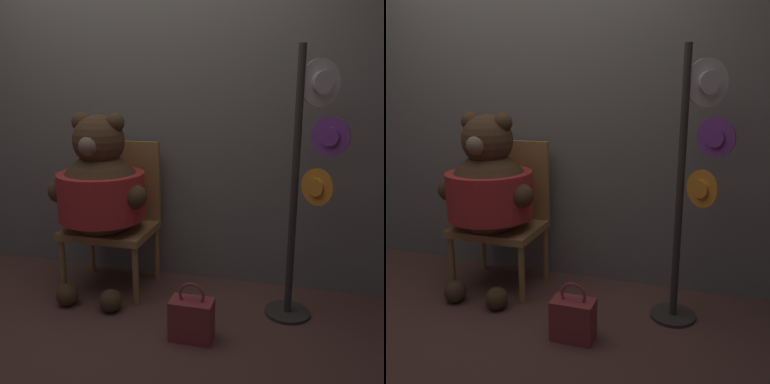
# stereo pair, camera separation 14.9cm
# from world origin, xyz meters

# --- Properties ---
(ground_plane) EXTENTS (14.00, 14.00, 0.00)m
(ground_plane) POSITION_xyz_m (0.00, 0.00, 0.00)
(ground_plane) COLOR brown
(wall_back) EXTENTS (8.00, 0.10, 2.72)m
(wall_back) POSITION_xyz_m (0.00, 0.58, 1.36)
(wall_back) COLOR slate
(wall_back) RESTS_ON ground_plane
(chair) EXTENTS (0.59, 0.47, 1.02)m
(chair) POSITION_xyz_m (-0.12, 0.30, 0.54)
(chair) COLOR #9E703D
(chair) RESTS_ON ground_plane
(teddy_bear) EXTENTS (0.69, 0.61, 1.24)m
(teddy_bear) POSITION_xyz_m (-0.13, 0.13, 0.73)
(teddy_bear) COLOR #4C331E
(teddy_bear) RESTS_ON ground_plane
(hat_display_rack) EXTENTS (0.42, 0.32, 1.63)m
(hat_display_rack) POSITION_xyz_m (1.17, 0.13, 0.85)
(hat_display_rack) COLOR #332D28
(hat_display_rack) RESTS_ON ground_plane
(handbag_on_ground) EXTENTS (0.24, 0.14, 0.35)m
(handbag_on_ground) POSITION_xyz_m (0.60, -0.29, 0.13)
(handbag_on_ground) COLOR maroon
(handbag_on_ground) RESTS_ON ground_plane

